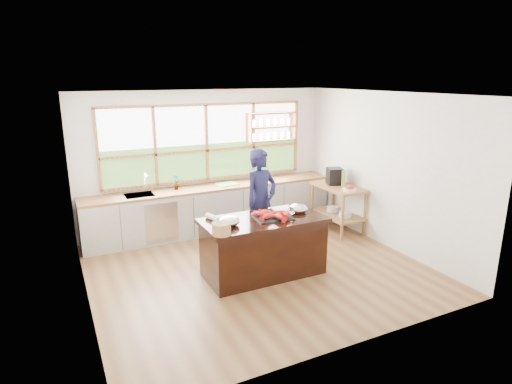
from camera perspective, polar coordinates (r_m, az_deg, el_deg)
ground_plane at (r=6.88m, az=0.21°, el=-10.18°), size 5.00×5.00×0.00m
room_shell at (r=6.79m, az=-1.52°, el=5.06°), size 5.02×4.52×2.71m
back_counter at (r=8.37m, az=-5.80°, el=-2.18°), size 4.90×0.63×0.90m
right_shelf_unit at (r=8.46m, az=10.90°, el=-1.13°), size 0.62×1.10×0.90m
island at (r=6.53m, az=1.00°, el=-7.26°), size 1.85×0.90×0.90m
cook at (r=7.17m, az=0.64°, el=-1.35°), size 0.76×0.62×1.81m
potted_plant at (r=8.06m, az=-10.64°, el=1.33°), size 0.18×0.16×0.29m
cutting_board at (r=8.36m, az=-3.85°, el=1.06°), size 0.43×0.35×0.01m
espresso_machine at (r=8.47m, az=10.44°, el=2.09°), size 0.36×0.38×0.32m
wine_bottle at (r=8.33m, az=11.59°, el=1.77°), size 0.10×0.10×0.31m
fruit_bowl at (r=8.05m, az=12.39°, el=0.44°), size 0.24×0.24×0.11m
slate_board at (r=6.39m, az=2.33°, el=-3.42°), size 0.58×0.44×0.02m
lobster_pile at (r=6.36m, az=2.31°, el=-3.04°), size 0.55×0.48×0.08m
mixing_bowl_left at (r=6.08m, az=-3.58°, el=-3.88°), size 0.30×0.30×0.14m
mixing_bowl_right at (r=6.67m, az=5.65°, el=-2.20°), size 0.29×0.29×0.14m
wine_glass at (r=6.18m, az=4.80°, el=-2.64°), size 0.08×0.08×0.22m
wicker_basket at (r=5.74m, az=-4.64°, el=-4.91°), size 0.26×0.26×0.16m
parchment_roll at (r=6.31m, az=-5.78°, el=-3.42°), size 0.15×0.31×0.08m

